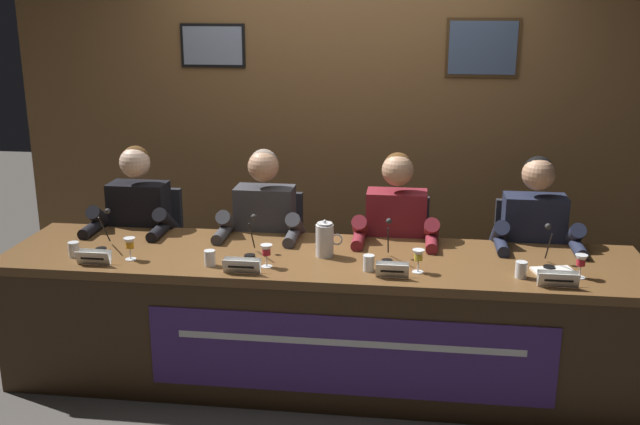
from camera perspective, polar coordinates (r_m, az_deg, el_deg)
ground_plane at (r=4.42m, az=0.00°, el=-12.52°), size 12.00×12.00×0.00m
wall_back_panelled at (r=5.32m, az=1.94°, el=7.27°), size 4.75×0.14×2.60m
conference_table at (r=4.09m, az=-0.14°, el=-6.93°), size 3.55×0.82×0.75m
chair_far_left at (r=5.04m, az=-12.98°, el=-3.63°), size 0.44×0.45×0.92m
panelist_far_left at (r=4.78m, az=-14.00°, el=-1.29°), size 0.51×0.48×1.25m
nameplate_far_left at (r=4.15m, az=-17.03°, el=-3.33°), size 0.18×0.06×0.08m
juice_glass_far_left at (r=4.16m, az=-14.44°, el=-2.41°), size 0.06×0.06×0.12m
water_cup_far_left at (r=4.31m, az=-18.42°, el=-2.78°), size 0.06×0.06×0.08m
microphone_far_left at (r=4.38m, az=-16.34°, el=-1.78°), size 0.06×0.17×0.22m
chair_center_left at (r=4.83m, az=-3.88°, el=-4.14°), size 0.44×0.45×0.92m
panelist_center_left at (r=4.55m, az=-4.44°, el=-1.72°), size 0.51×0.48×1.25m
nameplate_center_left at (r=3.87m, az=-6.04°, el=-4.11°), size 0.20×0.06×0.08m
juice_glass_center_left at (r=3.93m, az=-4.14°, el=-3.02°), size 0.06×0.06×0.12m
water_cup_center_left at (r=4.00m, az=-8.48°, el=-3.55°), size 0.06×0.06×0.08m
microphone_center_left at (r=4.11m, az=-5.32°, el=-2.35°), size 0.06×0.17×0.22m
chair_center_right at (r=4.74m, az=5.81°, el=-4.56°), size 0.44×0.45×0.92m
panelist_center_right at (r=4.46m, az=5.83°, el=-2.13°), size 0.51×0.48×1.25m
nameplate_center_right at (r=3.81m, az=5.58°, el=-4.44°), size 0.17×0.06×0.08m
juice_glass_center_right at (r=3.88m, az=7.58°, el=-3.39°), size 0.06×0.06×0.12m
water_cup_center_right at (r=3.89m, az=3.77°, el=-3.96°), size 0.06×0.06×0.08m
microphone_center_right at (r=4.03m, az=5.24°, el=-2.72°), size 0.06×0.17×0.22m
chair_far_right at (r=4.80m, az=15.57°, el=-4.86°), size 0.44×0.45×0.92m
panelist_far_right at (r=4.52m, az=16.17°, el=-2.47°), size 0.51×0.48×1.25m
nameplate_far_right at (r=3.85m, az=17.87°, el=-4.93°), size 0.20×0.06×0.08m
juice_glass_far_right at (r=4.00m, az=19.45°, el=-3.61°), size 0.06×0.06×0.12m
water_cup_far_right at (r=3.93m, az=15.22°, el=-4.33°), size 0.06×0.06×0.08m
microphone_far_right at (r=4.11m, az=17.19°, el=-3.05°), size 0.06×0.17×0.22m
water_pitcher_central at (r=4.09m, az=0.39°, el=-2.09°), size 0.15×0.10×0.21m
document_stack_far_right at (r=4.05m, az=17.59°, el=-4.38°), size 0.24×0.20×0.01m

